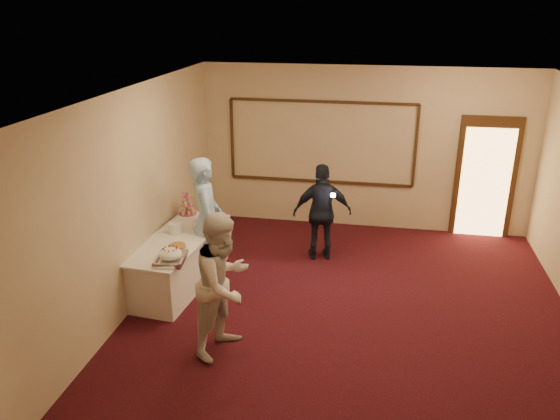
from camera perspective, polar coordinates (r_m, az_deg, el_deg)
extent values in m
plane|color=black|center=(7.51, 7.13, -11.70)|extent=(7.00, 7.00, 0.00)
cube|color=beige|center=(10.15, 8.86, 6.28)|extent=(6.00, 0.04, 3.00)
cube|color=beige|center=(3.80, 4.37, -20.85)|extent=(6.00, 0.04, 3.00)
cube|color=beige|center=(7.55, -15.66, 0.57)|extent=(0.04, 7.00, 3.00)
cube|color=white|center=(6.41, 8.34, 11.50)|extent=(6.00, 7.00, 0.04)
cube|color=#33210F|center=(10.35, 4.22, 3.02)|extent=(3.40, 0.04, 0.05)
cube|color=#33210F|center=(9.99, 4.45, 11.23)|extent=(3.40, 0.04, 0.05)
cube|color=#33210F|center=(10.46, -5.03, 7.45)|extent=(0.05, 0.04, 1.50)
cube|color=#33210F|center=(10.11, 14.01, 6.44)|extent=(0.05, 0.04, 1.50)
cube|color=#33210F|center=(10.39, 20.66, 3.21)|extent=(1.05, 0.06, 2.20)
cube|color=#FFBF66|center=(10.39, 20.61, 2.63)|extent=(0.85, 0.02, 2.00)
cube|color=white|center=(8.37, -10.44, -5.35)|extent=(0.93, 2.10, 0.74)
cube|color=white|center=(8.21, -10.61, -2.94)|extent=(1.03, 2.22, 0.03)
cube|color=#B6B8BD|center=(7.48, -11.33, -5.15)|extent=(0.42, 0.51, 0.04)
ellipsoid|color=white|center=(7.44, -11.38, -4.52)|extent=(0.31, 0.31, 0.14)
cube|color=silver|center=(7.55, -10.22, -4.59)|extent=(0.20, 0.30, 0.01)
cylinder|color=#C33F76|center=(9.01, -9.69, 0.72)|extent=(0.02, 0.02, 0.38)
cylinder|color=#C33F76|center=(9.07, -9.62, -0.36)|extent=(0.28, 0.28, 0.01)
cylinder|color=#C33F76|center=(9.02, -9.68, 0.53)|extent=(0.22, 0.22, 0.01)
cylinder|color=#C33F76|center=(8.97, -9.73, 1.44)|extent=(0.15, 0.15, 0.01)
cylinder|color=white|center=(8.32, -10.92, -1.92)|extent=(0.19, 0.19, 0.16)
cylinder|color=white|center=(8.29, -10.96, -1.40)|extent=(0.20, 0.20, 0.01)
cylinder|color=white|center=(8.39, -8.52, -1.63)|extent=(0.17, 0.17, 0.14)
cylinder|color=white|center=(8.36, -8.54, -1.16)|extent=(0.18, 0.18, 0.01)
cylinder|color=white|center=(7.84, -10.65, -3.94)|extent=(0.27, 0.27, 0.01)
cylinder|color=#955926|center=(7.83, -10.66, -3.76)|extent=(0.23, 0.23, 0.04)
imported|color=#93BBE4|center=(8.26, -7.67, -1.00)|extent=(0.68, 0.82, 1.93)
imported|color=silver|center=(6.57, -5.88, -7.66)|extent=(0.95, 1.06, 1.79)
imported|color=black|center=(8.92, 4.44, -0.25)|extent=(1.02, 0.59, 1.63)
cube|color=white|center=(8.48, 5.56, 1.56)|extent=(0.08, 0.06, 0.05)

